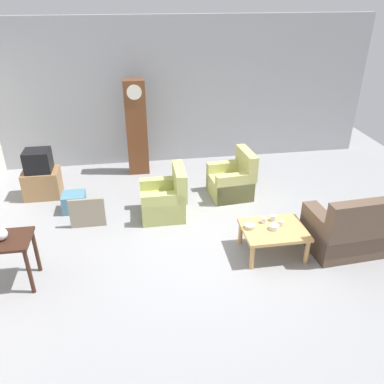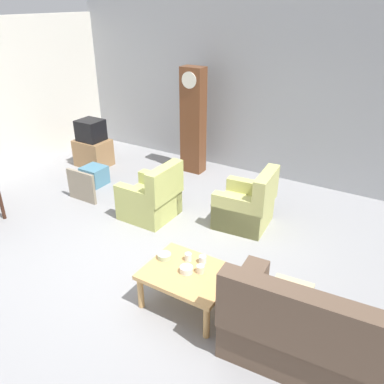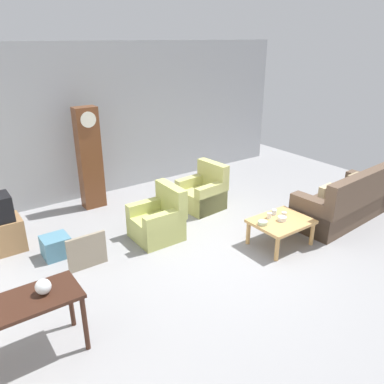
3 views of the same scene
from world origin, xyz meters
name	(u,v)px [view 2 (image 2 of 3)]	position (x,y,z in m)	size (l,w,h in m)	color
ground_plane	(152,264)	(0.00, 0.00, 0.00)	(10.40, 10.40, 0.00)	gray
garage_door_wall	(265,92)	(0.00, 3.60, 1.60)	(8.40, 0.16, 3.20)	#9EA0A5
couch_floral	(338,344)	(2.44, -0.45, 0.35)	(2.16, 1.02, 1.04)	brown
armchair_olive_near	(152,199)	(-0.75, 1.02, 0.31)	(0.79, 0.76, 0.92)	#B7BC66
armchair_olive_far	(247,207)	(0.63, 1.57, 0.31)	(0.86, 0.83, 0.92)	tan
coffee_table_wood	(188,276)	(0.79, -0.38, 0.39)	(0.96, 0.76, 0.45)	tan
grandfather_clock	(193,121)	(-1.16, 2.95, 1.03)	(0.44, 0.30, 2.04)	brown
tv_stand_cabinet	(93,153)	(-3.07, 2.11, 0.27)	(0.68, 0.52, 0.55)	#997047
tv_crt	(91,130)	(-3.07, 2.11, 0.76)	(0.48, 0.44, 0.42)	black
framed_picture_leaning	(81,186)	(-2.11, 0.83, 0.27)	(0.60, 0.05, 0.54)	gray
storage_box_blue	(94,176)	(-2.40, 1.44, 0.17)	(0.41, 0.39, 0.34)	teal
cup_white_porcelain	(188,257)	(0.68, -0.20, 0.50)	(0.08, 0.08, 0.09)	white
cup_blue_rimmed	(203,259)	(0.85, -0.15, 0.50)	(0.08, 0.08, 0.09)	silver
cup_cream_tall	(200,269)	(0.91, -0.31, 0.49)	(0.09, 0.09, 0.09)	beige
bowl_white_stacked	(186,269)	(0.78, -0.39, 0.49)	(0.14, 0.14, 0.07)	white
bowl_shallow_green	(164,256)	(0.43, -0.31, 0.48)	(0.16, 0.16, 0.06)	#B2C69E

